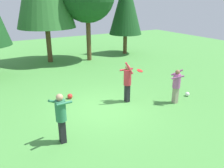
{
  "coord_description": "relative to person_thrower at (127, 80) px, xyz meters",
  "views": [
    {
      "loc": [
        -4.24,
        -7.97,
        4.44
      ],
      "look_at": [
        0.39,
        0.01,
        1.05
      ],
      "focal_mm": 37.26,
      "sensor_mm": 36.0,
      "label": 1
    }
  ],
  "objects": [
    {
      "name": "ground_plane",
      "position": [
        -1.25,
        -0.12,
        -1.05
      ],
      "size": [
        40.0,
        40.0,
        0.0
      ],
      "primitive_type": "plane",
      "color": "#4C9342"
    },
    {
      "name": "person_thrower",
      "position": [
        0.0,
        0.0,
        0.0
      ],
      "size": [
        0.61,
        0.6,
        1.93
      ],
      "rotation": [
        0.0,
        0.0,
        -0.3
      ],
      "color": "black",
      "rests_on": "ground_plane"
    },
    {
      "name": "person_catcher",
      "position": [
        1.81,
        -1.19,
        -0.13
      ],
      "size": [
        0.71,
        0.7,
        1.56
      ],
      "rotation": [
        0.0,
        0.0,
        2.46
      ],
      "color": "gray",
      "rests_on": "ground_plane"
    },
    {
      "name": "person_bystander",
      "position": [
        -3.6,
        -1.63,
        -0.03
      ],
      "size": [
        0.71,
        0.65,
        1.71
      ],
      "rotation": [
        0.0,
        0.0,
        0.34
      ],
      "color": "black",
      "rests_on": "ground_plane"
    },
    {
      "name": "frisbee",
      "position": [
        0.54,
        -0.17,
        0.39
      ],
      "size": [
        0.36,
        0.36,
        0.1
      ],
      "color": "red"
    },
    {
      "name": "ball_red",
      "position": [
        -2.15,
        1.62,
        -0.92
      ],
      "size": [
        0.25,
        0.25,
        0.25
      ],
      "primitive_type": "sphere",
      "color": "red",
      "rests_on": "ground_plane"
    },
    {
      "name": "ball_white",
      "position": [
        2.88,
        -0.95,
        -0.94
      ],
      "size": [
        0.21,
        0.21,
        0.21
      ],
      "primitive_type": "sphere",
      "color": "white",
      "rests_on": "ground_plane"
    },
    {
      "name": "tree_far_right",
      "position": [
        5.41,
        8.47,
        2.98
      ],
      "size": [
        2.7,
        2.7,
        6.45
      ],
      "color": "brown",
      "rests_on": "ground_plane"
    }
  ]
}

